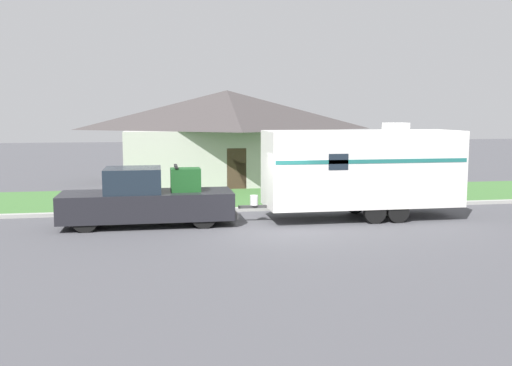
# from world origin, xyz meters

# --- Properties ---
(ground_plane) EXTENTS (120.00, 120.00, 0.00)m
(ground_plane) POSITION_xyz_m (0.00, 0.00, 0.00)
(ground_plane) COLOR #47474C
(curb_strip) EXTENTS (80.00, 0.30, 0.14)m
(curb_strip) POSITION_xyz_m (0.00, 3.75, 0.07)
(curb_strip) COLOR #999993
(curb_strip) RESTS_ON ground_plane
(lawn_strip) EXTENTS (80.00, 7.00, 0.03)m
(lawn_strip) POSITION_xyz_m (0.00, 7.40, 0.01)
(lawn_strip) COLOR #3D6B33
(lawn_strip) RESTS_ON ground_plane
(house_across_street) EXTENTS (12.15, 8.39, 5.15)m
(house_across_street) POSITION_xyz_m (0.16, 14.08, 2.67)
(house_across_street) COLOR #B2B2A8
(house_across_street) RESTS_ON ground_plane
(pickup_truck) EXTENTS (5.99, 2.00, 2.09)m
(pickup_truck) POSITION_xyz_m (-4.21, 1.45, 0.90)
(pickup_truck) COLOR black
(pickup_truck) RESTS_ON ground_plane
(travel_trailer) EXTENTS (8.12, 2.36, 3.52)m
(travel_trailer) POSITION_xyz_m (3.58, 1.45, 1.86)
(travel_trailer) COLOR black
(travel_trailer) RESTS_ON ground_plane
(mailbox) EXTENTS (0.48, 0.20, 1.28)m
(mailbox) POSITION_xyz_m (5.95, 4.60, 0.98)
(mailbox) COLOR brown
(mailbox) RESTS_ON ground_plane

